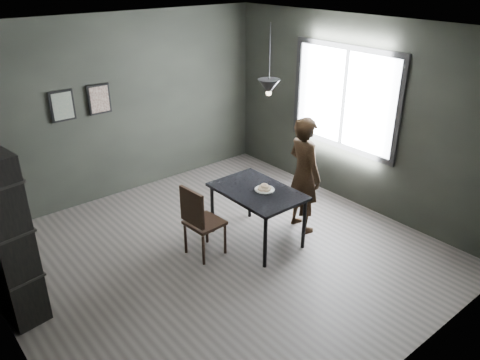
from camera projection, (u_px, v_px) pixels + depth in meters
ground at (222, 255)px, 6.05m from camera, size 5.00×5.00×0.00m
back_wall at (121, 108)px, 7.20m from camera, size 5.00×0.10×2.80m
ceiling at (217, 30)px, 4.86m from camera, size 5.00×5.00×0.02m
window_assembly at (344, 98)px, 6.93m from camera, size 0.04×1.96×1.56m
cafe_table at (257, 195)px, 6.11m from camera, size 0.80×1.20×0.75m
white_plate at (265, 190)px, 6.06m from camera, size 0.23×0.23×0.01m
donut_pile at (265, 188)px, 6.05m from camera, size 0.19×0.19×0.08m
woman at (304, 175)px, 6.34m from camera, size 0.48×0.65×1.64m
wood_chair at (199, 218)px, 5.81m from camera, size 0.45×0.45×0.97m
shelf_unit at (5, 239)px, 4.66m from camera, size 0.44×0.67×1.87m
pendant_lamp at (269, 87)px, 5.73m from camera, size 0.28×0.28×0.86m
framed_print_left at (62, 106)px, 6.57m from camera, size 0.34×0.04×0.44m
framed_print_right at (99, 99)px, 6.89m from camera, size 0.34×0.04×0.44m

